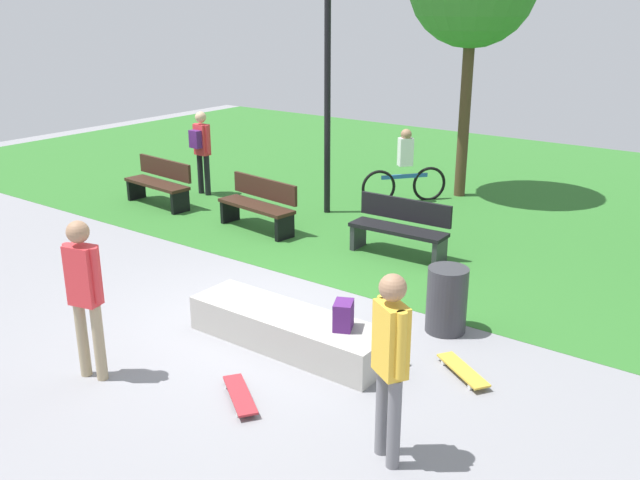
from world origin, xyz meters
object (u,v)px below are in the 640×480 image
(park_bench_far_right, at_px, (400,227))
(pedestrian_with_backpack, at_px, (201,145))
(backpack_on_ledge, at_px, (343,315))
(skater_performing_trick, at_px, (84,288))
(park_bench_center_lawn, at_px, (160,182))
(skater_watching, at_px, (390,354))
(lamp_post, at_px, (327,75))
(skateboard_by_ledge, at_px, (240,395))
(concrete_ledge, at_px, (289,330))
(park_bench_by_oak, at_px, (259,204))
(trash_bin, at_px, (447,300))
(skateboard_spare, at_px, (463,370))
(cyclist_on_bicycle, at_px, (405,171))

(park_bench_far_right, height_order, pedestrian_with_backpack, pedestrian_with_backpack)
(backpack_on_ledge, relative_size, skater_performing_trick, 0.18)
(park_bench_center_lawn, distance_m, pedestrian_with_backpack, 1.23)
(skater_watching, height_order, park_bench_center_lawn, skater_watching)
(lamp_post, bearing_deg, skater_performing_trick, -76.04)
(skateboard_by_ledge, bearing_deg, pedestrian_with_backpack, 138.04)
(concrete_ledge, xyz_separation_m, skateboard_by_ledge, (0.35, -1.23, -0.15))
(park_bench_by_oak, height_order, park_bench_far_right, same)
(backpack_on_ledge, xyz_separation_m, park_bench_far_right, (-1.28, 3.44, -0.10))
(trash_bin, bearing_deg, skater_watching, -73.93)
(backpack_on_ledge, distance_m, skateboard_spare, 1.44)
(park_bench_far_right, bearing_deg, lamp_post, 151.93)
(skater_performing_trick, relative_size, skateboard_by_ledge, 2.32)
(backpack_on_ledge, bearing_deg, skater_performing_trick, -71.88)
(park_bench_far_right, distance_m, cyclist_on_bicycle, 3.21)
(park_bench_center_lawn, height_order, lamp_post, lamp_post)
(skater_performing_trick, distance_m, skater_watching, 3.39)
(lamp_post, bearing_deg, pedestrian_with_backpack, -170.46)
(lamp_post, bearing_deg, concrete_ledge, -58.72)
(skateboard_spare, relative_size, trash_bin, 0.94)
(park_bench_by_oak, xyz_separation_m, park_bench_center_lawn, (-2.64, 0.01, 0.00))
(skateboard_spare, distance_m, park_bench_by_oak, 5.82)
(skater_watching, xyz_separation_m, park_bench_by_oak, (-5.30, 4.33, -0.57))
(park_bench_by_oak, bearing_deg, lamp_post, 77.60)
(skater_watching, height_order, trash_bin, skater_watching)
(skateboard_spare, distance_m, park_bench_center_lawn, 8.27)
(park_bench_by_oak, xyz_separation_m, cyclist_on_bicycle, (1.16, 3.14, 0.15))
(concrete_ledge, bearing_deg, skater_watching, -29.40)
(concrete_ledge, distance_m, lamp_post, 6.06)
(concrete_ledge, distance_m, skateboard_by_ledge, 1.29)
(backpack_on_ledge, relative_size, lamp_post, 0.07)
(park_bench_center_lawn, bearing_deg, skateboard_spare, -18.26)
(skater_watching, bearing_deg, trash_bin, 106.07)
(trash_bin, height_order, cyclist_on_bicycle, cyclist_on_bicycle)
(skateboard_spare, height_order, trash_bin, trash_bin)
(skater_performing_trick, relative_size, lamp_post, 0.41)
(backpack_on_ledge, relative_size, park_bench_far_right, 0.20)
(concrete_ledge, height_order, trash_bin, trash_bin)
(trash_bin, bearing_deg, skateboard_spare, -53.13)
(lamp_post, distance_m, pedestrian_with_backpack, 3.31)
(pedestrian_with_backpack, distance_m, cyclist_on_bicycle, 4.23)
(park_bench_center_lawn, height_order, trash_bin, park_bench_center_lawn)
(skater_performing_trick, distance_m, lamp_post, 6.96)
(concrete_ledge, relative_size, cyclist_on_bicycle, 1.69)
(concrete_ledge, distance_m, cyclist_on_bicycle, 6.65)
(skater_watching, bearing_deg, skateboard_by_ledge, -177.77)
(park_bench_far_right, xyz_separation_m, trash_bin, (1.84, -2.02, -0.07))
(park_bench_by_oak, relative_size, park_bench_far_right, 1.02)
(park_bench_far_right, bearing_deg, pedestrian_with_backpack, 171.62)
(skateboard_by_ledge, height_order, park_bench_by_oak, park_bench_by_oak)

